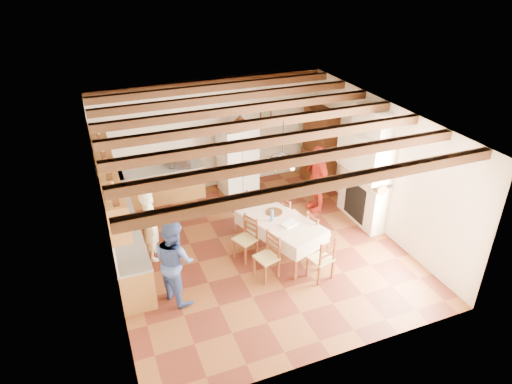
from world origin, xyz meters
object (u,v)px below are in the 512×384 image
at_px(hutch, 320,148).
at_px(person_woman_blue, 174,261).
at_px(chair_end_near, 321,258).
at_px(chair_end_far, 245,214).
at_px(person_man, 151,225).
at_px(chair_left_near, 266,257).
at_px(refrigerator, 238,160).
at_px(chair_right_near, 318,232).
at_px(person_woman_red, 317,178).
at_px(dining_table, 281,223).
at_px(chair_left_far, 245,239).
at_px(microwave, 180,160).
at_px(chair_right_far, 292,215).

bearing_deg(hutch, person_woman_blue, -148.66).
height_order(chair_end_near, chair_end_far, same).
relative_size(hutch, person_man, 1.35).
bearing_deg(person_woman_blue, chair_end_near, -123.64).
relative_size(chair_left_near, chair_end_far, 1.00).
relative_size(refrigerator, chair_left_near, 1.90).
distance_m(hutch, chair_right_near, 3.31).
height_order(chair_left_near, person_woman_red, person_woman_red).
bearing_deg(person_woman_red, person_woman_blue, -63.44).
bearing_deg(dining_table, chair_left_far, 172.22).
distance_m(dining_table, microwave, 3.55).
bearing_deg(chair_left_far, refrigerator, 140.03).
xyz_separation_m(chair_end_near, person_man, (-2.95, 1.92, 0.32)).
bearing_deg(chair_left_near, person_woman_red, 116.25).
distance_m(chair_left_far, chair_end_far, 1.00).
relative_size(chair_end_near, person_woman_red, 0.56).
height_order(chair_left_near, chair_end_far, same).
bearing_deg(dining_table, person_man, 161.60).
distance_m(chair_right_far, person_man, 3.15).
relative_size(refrigerator, hutch, 0.85).
bearing_deg(chair_right_far, microwave, 31.38).
relative_size(refrigerator, chair_left_far, 1.90).
bearing_deg(person_woman_red, chair_left_far, -61.29).
height_order(chair_left_near, person_man, person_man).
bearing_deg(dining_table, chair_left_near, -132.55).
distance_m(dining_table, chair_right_far, 0.88).
bearing_deg(chair_right_far, chair_left_near, 132.64).
relative_size(person_man, person_woman_blue, 0.95).
height_order(dining_table, chair_right_far, chair_right_far).
relative_size(chair_end_near, chair_end_far, 1.00).
bearing_deg(dining_table, person_woman_blue, -166.41).
height_order(chair_right_near, person_woman_red, person_woman_red).
distance_m(chair_left_far, chair_right_near, 1.58).
height_order(dining_table, chair_right_near, chair_right_near).
height_order(chair_right_near, person_man, person_man).
bearing_deg(chair_left_near, chair_end_far, 157.62).
relative_size(chair_end_near, person_man, 0.60).
xyz_separation_m(chair_right_far, microwave, (-1.93, 2.65, 0.57)).
xyz_separation_m(person_woman_blue, microwave, (1.03, 3.84, 0.21)).
relative_size(hutch, microwave, 3.85).
height_order(chair_left_near, chair_right_far, same).
bearing_deg(chair_left_near, person_man, -143.47).
xyz_separation_m(person_man, person_woman_red, (4.17, 0.52, 0.06)).
distance_m(chair_end_far, person_woman_red, 2.08).
bearing_deg(chair_left_near, microwave, 174.94).
relative_size(dining_table, person_woman_blue, 1.25).
height_order(hutch, chair_left_far, hutch).
xyz_separation_m(chair_right_near, microwave, (-2.14, 3.51, 0.57)).
bearing_deg(hutch, microwave, 167.34).
distance_m(chair_left_near, person_woman_red, 3.01).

